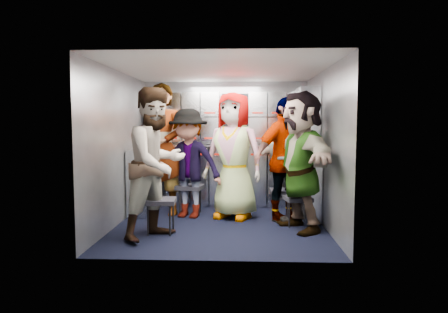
{
  "coord_description": "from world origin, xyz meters",
  "views": [
    {
      "loc": [
        0.3,
        -5.41,
        1.38
      ],
      "look_at": [
        0.03,
        0.35,
        0.91
      ],
      "focal_mm": 32.0,
      "sensor_mm": 36.0,
      "label": 1
    }
  ],
  "objects_px": {
    "jump_seat_mid_left": "(190,188)",
    "attendant_arc_e": "(300,161)",
    "attendant_arc_c": "(234,156)",
    "attendant_arc_b": "(188,163)",
    "jump_seat_center": "(234,188)",
    "attendant_arc_d": "(284,160)",
    "jump_seat_near_right": "(298,200)",
    "jump_seat_mid_right": "(282,193)",
    "jump_seat_near_left": "(161,203)",
    "attendant_arc_a": "(157,163)",
    "attendant_standing": "(162,149)"
  },
  "relations": [
    {
      "from": "jump_seat_mid_right",
      "to": "attendant_arc_e",
      "type": "height_order",
      "value": "attendant_arc_e"
    },
    {
      "from": "jump_seat_near_right",
      "to": "attendant_arc_c",
      "type": "xyz_separation_m",
      "value": [
        -0.88,
        0.45,
        0.56
      ]
    },
    {
      "from": "jump_seat_near_left",
      "to": "jump_seat_mid_left",
      "type": "distance_m",
      "value": 1.1
    },
    {
      "from": "jump_seat_center",
      "to": "attendant_arc_d",
      "type": "relative_size",
      "value": 0.26
    },
    {
      "from": "jump_seat_near_left",
      "to": "attendant_arc_b",
      "type": "relative_size",
      "value": 0.28
    },
    {
      "from": "jump_seat_near_left",
      "to": "jump_seat_mid_right",
      "type": "height_order",
      "value": "jump_seat_near_left"
    },
    {
      "from": "attendant_arc_a",
      "to": "attendant_arc_c",
      "type": "bearing_deg",
      "value": -5.7
    },
    {
      "from": "jump_seat_near_left",
      "to": "jump_seat_mid_right",
      "type": "distance_m",
      "value": 1.85
    },
    {
      "from": "attendant_arc_c",
      "to": "attendant_arc_e",
      "type": "distance_m",
      "value": 1.08
    },
    {
      "from": "attendant_standing",
      "to": "jump_seat_mid_left",
      "type": "bearing_deg",
      "value": 9.56
    },
    {
      "from": "attendant_standing",
      "to": "attendant_arc_d",
      "type": "xyz_separation_m",
      "value": [
        1.8,
        -0.37,
        -0.12
      ]
    },
    {
      "from": "attendant_arc_d",
      "to": "attendant_arc_a",
      "type": "bearing_deg",
      "value": 173.46
    },
    {
      "from": "jump_seat_mid_right",
      "to": "attendant_arc_a",
      "type": "bearing_deg",
      "value": -146.22
    },
    {
      "from": "attendant_arc_e",
      "to": "jump_seat_near_right",
      "type": "bearing_deg",
      "value": 157.96
    },
    {
      "from": "attendant_standing",
      "to": "attendant_arc_a",
      "type": "height_order",
      "value": "attendant_standing"
    },
    {
      "from": "attendant_arc_a",
      "to": "jump_seat_near_right",
      "type": "bearing_deg",
      "value": -36.45
    },
    {
      "from": "jump_seat_near_right",
      "to": "attendant_arc_c",
      "type": "relative_size",
      "value": 0.22
    },
    {
      "from": "jump_seat_near_right",
      "to": "attendant_arc_a",
      "type": "height_order",
      "value": "attendant_arc_a"
    },
    {
      "from": "jump_seat_mid_left",
      "to": "jump_seat_mid_right",
      "type": "relative_size",
      "value": 1.07
    },
    {
      "from": "jump_seat_mid_left",
      "to": "attendant_arc_a",
      "type": "height_order",
      "value": "attendant_arc_a"
    },
    {
      "from": "jump_seat_near_right",
      "to": "attendant_arc_d",
      "type": "bearing_deg",
      "value": 120.4
    },
    {
      "from": "jump_seat_mid_left",
      "to": "attendant_arc_e",
      "type": "xyz_separation_m",
      "value": [
        1.54,
        -0.81,
        0.5
      ]
    },
    {
      "from": "jump_seat_mid_left",
      "to": "jump_seat_near_right",
      "type": "xyz_separation_m",
      "value": [
        1.54,
        -0.63,
        -0.04
      ]
    },
    {
      "from": "jump_seat_center",
      "to": "attendant_arc_c",
      "type": "distance_m",
      "value": 0.54
    },
    {
      "from": "jump_seat_near_right",
      "to": "jump_seat_near_left",
      "type": "bearing_deg",
      "value": -165.92
    },
    {
      "from": "attendant_arc_d",
      "to": "attendant_arc_e",
      "type": "distance_m",
      "value": 0.48
    },
    {
      "from": "jump_seat_near_left",
      "to": "attendant_arc_d",
      "type": "xyz_separation_m",
      "value": [
        1.61,
        0.72,
        0.49
      ]
    },
    {
      "from": "attendant_arc_d",
      "to": "attendant_arc_e",
      "type": "xyz_separation_m",
      "value": [
        0.16,
        -0.45,
        0.03
      ]
    },
    {
      "from": "jump_seat_mid_left",
      "to": "attendant_arc_a",
      "type": "xyz_separation_m",
      "value": [
        -0.23,
        -1.26,
        0.51
      ]
    },
    {
      "from": "jump_seat_mid_right",
      "to": "attendant_arc_e",
      "type": "distance_m",
      "value": 0.84
    },
    {
      "from": "attendant_arc_b",
      "to": "attendant_arc_e",
      "type": "distance_m",
      "value": 1.67
    },
    {
      "from": "jump_seat_center",
      "to": "attendant_arc_d",
      "type": "height_order",
      "value": "attendant_arc_d"
    },
    {
      "from": "jump_seat_mid_right",
      "to": "attendant_arc_e",
      "type": "xyz_separation_m",
      "value": [
        0.16,
        -0.63,
        0.53
      ]
    },
    {
      "from": "jump_seat_center",
      "to": "attendant_arc_a",
      "type": "xyz_separation_m",
      "value": [
        -0.9,
        -1.26,
        0.5
      ]
    },
    {
      "from": "jump_seat_mid_right",
      "to": "attendant_arc_d",
      "type": "height_order",
      "value": "attendant_arc_d"
    },
    {
      "from": "jump_seat_near_left",
      "to": "attendant_standing",
      "type": "distance_m",
      "value": 1.26
    },
    {
      "from": "attendant_arc_b",
      "to": "jump_seat_near_right",
      "type": "bearing_deg",
      "value": -1.2
    },
    {
      "from": "attendant_arc_c",
      "to": "attendant_arc_b",
      "type": "bearing_deg",
      "value": -158.67
    },
    {
      "from": "jump_seat_mid_left",
      "to": "jump_seat_center",
      "type": "bearing_deg",
      "value": -0.35
    },
    {
      "from": "jump_seat_near_left",
      "to": "attendant_arc_a",
      "type": "bearing_deg",
      "value": -90.0
    },
    {
      "from": "attendant_arc_b",
      "to": "attendant_arc_e",
      "type": "relative_size",
      "value": 0.89
    },
    {
      "from": "jump_seat_near_left",
      "to": "attendant_arc_e",
      "type": "distance_m",
      "value": 1.87
    },
    {
      "from": "jump_seat_center",
      "to": "jump_seat_near_right",
      "type": "bearing_deg",
      "value": -35.74
    },
    {
      "from": "jump_seat_mid_left",
      "to": "attendant_arc_d",
      "type": "xyz_separation_m",
      "value": [
        1.38,
        -0.36,
        0.48
      ]
    },
    {
      "from": "jump_seat_center",
      "to": "attendant_standing",
      "type": "xyz_separation_m",
      "value": [
        -1.09,
        0.01,
        0.59
      ]
    },
    {
      "from": "attendant_arc_b",
      "to": "attendant_arc_a",
      "type": "bearing_deg",
      "value": -86.88
    },
    {
      "from": "attendant_arc_a",
      "to": "attendant_arc_c",
      "type": "xyz_separation_m",
      "value": [
        0.9,
        1.08,
        0.01
      ]
    },
    {
      "from": "jump_seat_mid_left",
      "to": "jump_seat_near_left",
      "type": "bearing_deg",
      "value": -102.11
    },
    {
      "from": "jump_seat_near_left",
      "to": "jump_seat_center",
      "type": "distance_m",
      "value": 1.4
    },
    {
      "from": "jump_seat_center",
      "to": "jump_seat_mid_left",
      "type": "bearing_deg",
      "value": 179.65
    }
  ]
}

